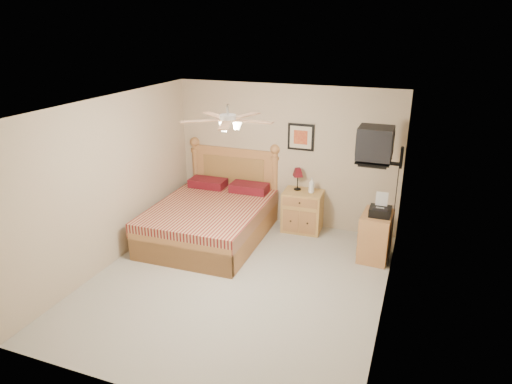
% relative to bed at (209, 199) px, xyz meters
% --- Properties ---
extents(floor, '(4.50, 4.50, 0.00)m').
position_rel_bed_xyz_m(floor, '(0.96, -1.12, -0.73)').
color(floor, '#9C988D').
rests_on(floor, ground).
extents(ceiling, '(4.00, 4.50, 0.04)m').
position_rel_bed_xyz_m(ceiling, '(0.96, -1.12, 1.77)').
color(ceiling, white).
rests_on(ceiling, ground).
extents(wall_back, '(4.00, 0.04, 2.50)m').
position_rel_bed_xyz_m(wall_back, '(0.96, 1.13, 0.52)').
color(wall_back, tan).
rests_on(wall_back, ground).
extents(wall_front, '(4.00, 0.04, 2.50)m').
position_rel_bed_xyz_m(wall_front, '(0.96, -3.37, 0.52)').
color(wall_front, tan).
rests_on(wall_front, ground).
extents(wall_left, '(0.04, 4.50, 2.50)m').
position_rel_bed_xyz_m(wall_left, '(-1.04, -1.12, 0.52)').
color(wall_left, tan).
rests_on(wall_left, ground).
extents(wall_right, '(0.04, 4.50, 2.50)m').
position_rel_bed_xyz_m(wall_right, '(2.96, -1.12, 0.52)').
color(wall_right, tan).
rests_on(wall_right, ground).
extents(bed, '(1.76, 2.28, 1.45)m').
position_rel_bed_xyz_m(bed, '(0.00, 0.00, 0.00)').
color(bed, '#B07841').
rests_on(bed, ground).
extents(nightstand, '(0.69, 0.53, 0.72)m').
position_rel_bed_xyz_m(nightstand, '(1.37, 0.88, -0.37)').
color(nightstand, '#B4823A').
rests_on(nightstand, ground).
extents(table_lamp, '(0.26, 0.26, 0.39)m').
position_rel_bed_xyz_m(table_lamp, '(1.24, 0.95, 0.19)').
color(table_lamp, '#5B0E17').
rests_on(table_lamp, nightstand).
extents(lotion_bottle, '(0.13, 0.13, 0.27)m').
position_rel_bed_xyz_m(lotion_bottle, '(1.51, 0.89, 0.13)').
color(lotion_bottle, silver).
rests_on(lotion_bottle, nightstand).
extents(framed_picture, '(0.46, 0.04, 0.46)m').
position_rel_bed_xyz_m(framed_picture, '(1.23, 1.11, 0.89)').
color(framed_picture, black).
rests_on(framed_picture, wall_back).
extents(dresser, '(0.47, 0.65, 0.74)m').
position_rel_bed_xyz_m(dresser, '(2.69, 0.28, -0.35)').
color(dresser, '#B96C3B').
rests_on(dresser, ground).
extents(fax_machine, '(0.32, 0.34, 0.33)m').
position_rel_bed_xyz_m(fax_machine, '(2.73, 0.24, 0.18)').
color(fax_machine, black).
rests_on(fax_machine, dresser).
extents(magazine_lower, '(0.23, 0.28, 0.02)m').
position_rel_bed_xyz_m(magazine_lower, '(2.67, 0.49, 0.03)').
color(magazine_lower, beige).
rests_on(magazine_lower, dresser).
extents(magazine_upper, '(0.23, 0.29, 0.02)m').
position_rel_bed_xyz_m(magazine_upper, '(2.69, 0.50, 0.05)').
color(magazine_upper, gray).
rests_on(magazine_upper, magazine_lower).
extents(wall_tv, '(0.56, 0.46, 0.58)m').
position_rel_bed_xyz_m(wall_tv, '(2.71, 0.22, 1.08)').
color(wall_tv, black).
rests_on(wall_tv, wall_right).
extents(ceiling_fan, '(1.14, 1.14, 0.28)m').
position_rel_bed_xyz_m(ceiling_fan, '(0.96, -1.32, 1.63)').
color(ceiling_fan, silver).
rests_on(ceiling_fan, ceiling).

